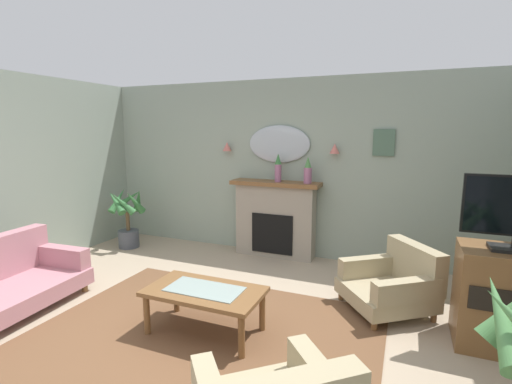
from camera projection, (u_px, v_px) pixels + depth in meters
The scene contains 14 objects.
floor at pixel (192, 353), 3.31m from camera, with size 7.23×6.55×0.10m, color tan.
wall_back at pixel (289, 169), 5.65m from camera, with size 7.23×0.10×2.67m, color #93A393.
patterned_rug at pixel (203, 336), 3.48m from camera, with size 3.20×2.40×0.01m, color brown.
fireplace at pixel (275, 220), 5.63m from camera, with size 1.36×0.36×1.16m.
mantel_vase_right at pixel (278, 168), 5.45m from camera, with size 0.10×0.10×0.42m.
mantel_vase_centre at pixel (308, 171), 5.29m from camera, with size 0.12×0.12×0.39m.
wall_mirror at pixel (279, 144), 5.57m from camera, with size 0.96×0.06×0.56m, color #B2BCC6.
wall_sconce_left at pixel (227, 147), 5.85m from camera, with size 0.14×0.14×0.14m, color #D17066.
wall_sconce_right at pixel (335, 149), 5.21m from camera, with size 0.14×0.14×0.14m, color #D17066.
framed_picture at pixel (384, 143), 5.01m from camera, with size 0.28×0.03×0.36m, color #4C6B56.
coffee_table at pixel (205, 295), 3.48m from camera, with size 1.10×0.60×0.45m.
armchair_by_coffee_table at pixel (394, 282), 3.96m from camera, with size 1.14×1.13×0.71m.
tv_cabinet at pixel (507, 299), 3.24m from camera, with size 0.80×0.57×0.90m.
potted_plant_corner_palm at pixel (127, 217), 6.04m from camera, with size 0.63×0.64×1.00m.
Camera 1 is at (1.68, -2.58, 1.92)m, focal length 25.92 mm.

